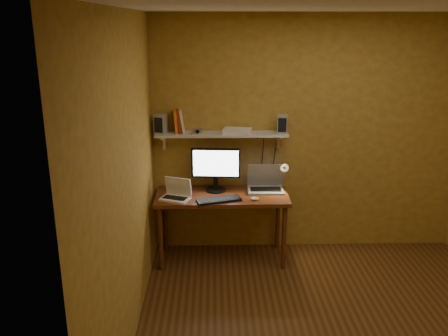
{
  "coord_description": "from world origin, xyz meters",
  "views": [
    {
      "loc": [
        -1.04,
        -3.43,
        2.5
      ],
      "look_at": [
        -0.93,
        1.18,
        1.07
      ],
      "focal_mm": 38.0,
      "sensor_mm": 36.0,
      "label": 1
    }
  ],
  "objects_px": {
    "desk": "(222,202)",
    "mouse": "(254,199)",
    "wall_shelf": "(222,134)",
    "laptop": "(265,183)",
    "keyboard": "(219,200)",
    "monitor": "(216,167)",
    "speaker_left": "(161,124)",
    "speaker_right": "(282,124)",
    "netbook": "(176,193)",
    "shelf_camera": "(197,131)",
    "desk_lamp": "(283,172)",
    "router": "(237,131)"
  },
  "relations": [
    {
      "from": "shelf_camera",
      "to": "router",
      "type": "distance_m",
      "value": 0.43
    },
    {
      "from": "monitor",
      "to": "speaker_left",
      "type": "relative_size",
      "value": 2.6
    },
    {
      "from": "netbook",
      "to": "router",
      "type": "xyz_separation_m",
      "value": [
        0.64,
        0.28,
        0.59
      ]
    },
    {
      "from": "netbook",
      "to": "shelf_camera",
      "type": "distance_m",
      "value": 0.68
    },
    {
      "from": "netbook",
      "to": "speaker_right",
      "type": "height_order",
      "value": "speaker_right"
    },
    {
      "from": "mouse",
      "to": "speaker_right",
      "type": "xyz_separation_m",
      "value": [
        0.31,
        0.35,
        0.7
      ]
    },
    {
      "from": "laptop",
      "to": "monitor",
      "type": "bearing_deg",
      "value": -176.85
    },
    {
      "from": "speaker_left",
      "to": "monitor",
      "type": "bearing_deg",
      "value": 11.25
    },
    {
      "from": "desk",
      "to": "netbook",
      "type": "relative_size",
      "value": 4.05
    },
    {
      "from": "netbook",
      "to": "speaker_left",
      "type": "bearing_deg",
      "value": 142.69
    },
    {
      "from": "speaker_left",
      "to": "router",
      "type": "xyz_separation_m",
      "value": [
        0.81,
        -0.0,
        -0.08
      ]
    },
    {
      "from": "speaker_right",
      "to": "speaker_left",
      "type": "bearing_deg",
      "value": -172.6
    },
    {
      "from": "desk_lamp",
      "to": "router",
      "type": "xyz_separation_m",
      "value": [
        -0.49,
        0.05,
        0.44
      ]
    },
    {
      "from": "desk_lamp",
      "to": "speaker_left",
      "type": "xyz_separation_m",
      "value": [
        -1.3,
        0.05,
        0.52
      ]
    },
    {
      "from": "mouse",
      "to": "shelf_camera",
      "type": "bearing_deg",
      "value": 151.15
    },
    {
      "from": "laptop",
      "to": "keyboard",
      "type": "xyz_separation_m",
      "value": [
        -0.51,
        -0.33,
        -0.06
      ]
    },
    {
      "from": "keyboard",
      "to": "shelf_camera",
      "type": "bearing_deg",
      "value": 109.08
    },
    {
      "from": "netbook",
      "to": "speaker_left",
      "type": "xyz_separation_m",
      "value": [
        -0.17,
        0.29,
        0.67
      ]
    },
    {
      "from": "monitor",
      "to": "speaker_right",
      "type": "height_order",
      "value": "speaker_right"
    },
    {
      "from": "speaker_right",
      "to": "monitor",
      "type": "bearing_deg",
      "value": -168.18
    },
    {
      "from": "mouse",
      "to": "speaker_left",
      "type": "distance_m",
      "value": 1.25
    },
    {
      "from": "mouse",
      "to": "desk_lamp",
      "type": "relative_size",
      "value": 0.24
    },
    {
      "from": "shelf_camera",
      "to": "router",
      "type": "height_order",
      "value": "shelf_camera"
    },
    {
      "from": "monitor",
      "to": "speaker_right",
      "type": "distance_m",
      "value": 0.84
    },
    {
      "from": "wall_shelf",
      "to": "router",
      "type": "bearing_deg",
      "value": -6.01
    },
    {
      "from": "monitor",
      "to": "desk_lamp",
      "type": "xyz_separation_m",
      "value": [
        0.72,
        0.0,
        -0.06
      ]
    },
    {
      "from": "desk_lamp",
      "to": "router",
      "type": "height_order",
      "value": "router"
    },
    {
      "from": "desk_lamp",
      "to": "speaker_right",
      "type": "height_order",
      "value": "speaker_right"
    },
    {
      "from": "wall_shelf",
      "to": "monitor",
      "type": "distance_m",
      "value": 0.36
    },
    {
      "from": "speaker_left",
      "to": "shelf_camera",
      "type": "bearing_deg",
      "value": 9.0
    },
    {
      "from": "wall_shelf",
      "to": "shelf_camera",
      "type": "xyz_separation_m",
      "value": [
        -0.26,
        -0.07,
        0.05
      ]
    },
    {
      "from": "mouse",
      "to": "speaker_left",
      "type": "relative_size",
      "value": 0.45
    },
    {
      "from": "netbook",
      "to": "speaker_right",
      "type": "relative_size",
      "value": 1.81
    },
    {
      "from": "router",
      "to": "laptop",
      "type": "bearing_deg",
      "value": -6.75
    },
    {
      "from": "mouse",
      "to": "speaker_right",
      "type": "distance_m",
      "value": 0.85
    },
    {
      "from": "laptop",
      "to": "speaker_left",
      "type": "relative_size",
      "value": 1.95
    },
    {
      "from": "wall_shelf",
      "to": "mouse",
      "type": "distance_m",
      "value": 0.77
    },
    {
      "from": "laptop",
      "to": "keyboard",
      "type": "distance_m",
      "value": 0.61
    },
    {
      "from": "desk",
      "to": "mouse",
      "type": "xyz_separation_m",
      "value": [
        0.33,
        -0.18,
        0.1
      ]
    },
    {
      "from": "keyboard",
      "to": "shelf_camera",
      "type": "height_order",
      "value": "shelf_camera"
    },
    {
      "from": "speaker_left",
      "to": "speaker_right",
      "type": "bearing_deg",
      "value": 16.66
    },
    {
      "from": "wall_shelf",
      "to": "mouse",
      "type": "bearing_deg",
      "value": -48.28
    },
    {
      "from": "netbook",
      "to": "mouse",
      "type": "xyz_separation_m",
      "value": [
        0.8,
        -0.07,
        -0.04
      ]
    },
    {
      "from": "desk",
      "to": "desk_lamp",
      "type": "bearing_deg",
      "value": 10.81
    },
    {
      "from": "wall_shelf",
      "to": "monitor",
      "type": "xyz_separation_m",
      "value": [
        -0.06,
        -0.07,
        -0.34
      ]
    },
    {
      "from": "wall_shelf",
      "to": "router",
      "type": "height_order",
      "value": "router"
    },
    {
      "from": "desk_lamp",
      "to": "laptop",
      "type": "bearing_deg",
      "value": 175.7
    },
    {
      "from": "speaker_left",
      "to": "speaker_right",
      "type": "height_order",
      "value": "speaker_left"
    },
    {
      "from": "mouse",
      "to": "monitor",
      "type": "bearing_deg",
      "value": 141.13
    },
    {
      "from": "monitor",
      "to": "router",
      "type": "distance_m",
      "value": 0.45
    }
  ]
}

